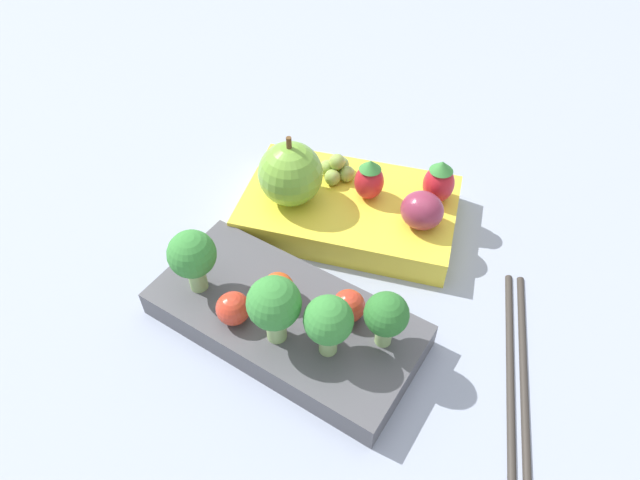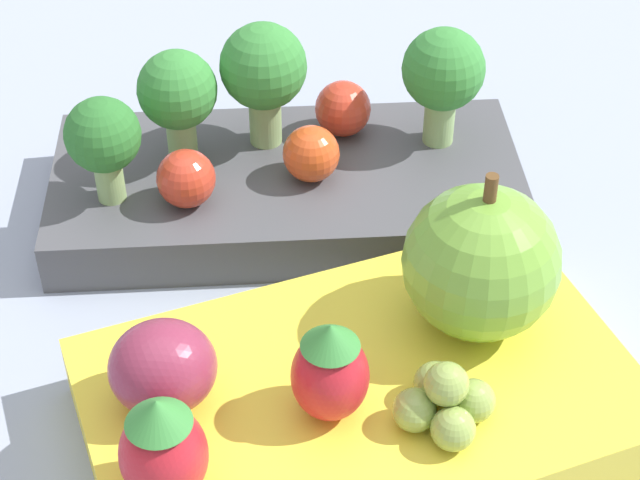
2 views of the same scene
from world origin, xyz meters
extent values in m
plane|color=#939EB2|center=(0.00, 0.00, 0.00)|extent=(4.00, 4.00, 0.00)
cube|color=#4C4C51|center=(0.01, 0.06, 0.01)|extent=(0.23, 0.13, 0.02)
cube|color=yellow|center=(0.01, -0.07, 0.01)|extent=(0.21, 0.15, 0.03)
cylinder|color=#93B770|center=(-0.03, 0.08, 0.03)|extent=(0.01, 0.01, 0.02)
sphere|color=#388438|center=(-0.03, 0.08, 0.06)|extent=(0.04, 0.04, 0.04)
cylinder|color=#93B770|center=(0.09, 0.07, 0.04)|extent=(0.01, 0.01, 0.02)
sphere|color=#388438|center=(0.09, 0.07, 0.06)|extent=(0.04, 0.04, 0.04)
cylinder|color=#93B770|center=(0.01, 0.09, 0.04)|extent=(0.02, 0.02, 0.02)
sphere|color=#388438|center=(0.01, 0.09, 0.06)|extent=(0.04, 0.04, 0.04)
cylinder|color=#93B770|center=(-0.07, 0.06, 0.03)|extent=(0.01, 0.01, 0.02)
sphere|color=#2D702D|center=(-0.07, 0.06, 0.06)|extent=(0.03, 0.03, 0.03)
sphere|color=red|center=(0.04, 0.09, 0.04)|extent=(0.03, 0.03, 0.03)
sphere|color=red|center=(-0.04, 0.05, 0.04)|extent=(0.03, 0.03, 0.03)
sphere|color=#DB4C1E|center=(0.02, 0.06, 0.04)|extent=(0.03, 0.03, 0.03)
sphere|color=#70A838|center=(0.06, -0.05, 0.06)|extent=(0.06, 0.06, 0.06)
cylinder|color=brown|center=(0.06, -0.05, 0.09)|extent=(0.00, 0.00, 0.01)
ellipsoid|color=red|center=(0.00, -0.08, 0.05)|extent=(0.03, 0.03, 0.03)
cone|color=#388438|center=(0.00, -0.08, 0.06)|extent=(0.02, 0.02, 0.01)
ellipsoid|color=red|center=(-0.06, -0.11, 0.05)|extent=(0.03, 0.03, 0.04)
cone|color=#388438|center=(-0.06, -0.11, 0.07)|extent=(0.02, 0.02, 0.01)
ellipsoid|color=#892D47|center=(-0.06, -0.07, 0.04)|extent=(0.04, 0.03, 0.03)
sphere|color=#8EA84C|center=(0.05, -0.10, 0.04)|extent=(0.02, 0.02, 0.02)
sphere|color=#8EA84C|center=(0.04, -0.09, 0.04)|extent=(0.02, 0.02, 0.02)
sphere|color=#8EA84C|center=(0.03, -0.10, 0.04)|extent=(0.02, 0.02, 0.02)
sphere|color=#8EA84C|center=(0.04, -0.11, 0.04)|extent=(0.02, 0.02, 0.02)
sphere|color=#8EA84C|center=(0.04, -0.10, 0.05)|extent=(0.02, 0.02, 0.02)
camera|label=1|loc=(-0.13, 0.29, 0.39)|focal=32.00mm
camera|label=2|loc=(-0.05, -0.32, 0.32)|focal=60.00mm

